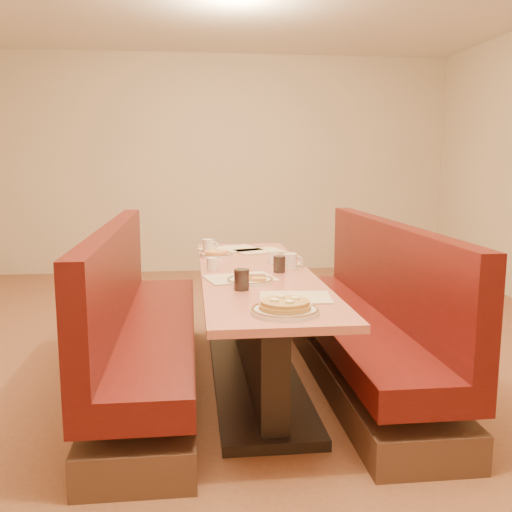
{
  "coord_description": "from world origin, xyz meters",
  "views": [
    {
      "loc": [
        -0.41,
        -3.54,
        1.44
      ],
      "look_at": [
        0.0,
        0.01,
        0.85
      ],
      "focal_mm": 40.0,
      "sensor_mm": 36.0,
      "label": 1
    }
  ],
  "objects": [
    {
      "name": "coffee_mug_b",
      "position": [
        -0.27,
        0.09,
        0.79
      ],
      "size": [
        0.11,
        0.07,
        0.08
      ],
      "rotation": [
        0.0,
        0.0,
        -0.11
      ],
      "color": "silver",
      "rests_on": "diner_table"
    },
    {
      "name": "coffee_mug_c",
      "position": [
        0.15,
        0.27,
        0.79
      ],
      "size": [
        0.11,
        0.08,
        0.09
      ],
      "rotation": [
        0.0,
        0.0,
        0.43
      ],
      "color": "silver",
      "rests_on": "diner_table"
    },
    {
      "name": "diner_table",
      "position": [
        0.0,
        0.0,
        0.37
      ],
      "size": [
        0.7,
        2.5,
        0.75
      ],
      "color": "black",
      "rests_on": "ground"
    },
    {
      "name": "placemat_near_right",
      "position": [
        0.12,
        -0.72,
        0.75
      ],
      "size": [
        0.39,
        0.31,
        0.0
      ],
      "primitive_type": "cube",
      "rotation": [
        0.0,
        0.0,
        -0.1
      ],
      "color": "beige",
      "rests_on": "diner_table"
    },
    {
      "name": "pancake_plate",
      "position": [
        0.02,
        -1.02,
        0.77
      ],
      "size": [
        0.32,
        0.32,
        0.07
      ],
      "rotation": [
        0.0,
        0.0,
        -0.2
      ],
      "color": "silver",
      "rests_on": "diner_table"
    },
    {
      "name": "soda_tumbler_near",
      "position": [
        -0.14,
        -0.51,
        0.81
      ],
      "size": [
        0.08,
        0.08,
        0.12
      ],
      "color": "black",
      "rests_on": "diner_table"
    },
    {
      "name": "extra_plate_far",
      "position": [
        -0.22,
        0.63,
        0.77
      ],
      "size": [
        0.25,
        0.25,
        0.05
      ],
      "rotation": [
        0.0,
        0.0,
        0.2
      ],
      "color": "silver",
      "rests_on": "diner_table"
    },
    {
      "name": "placemat_near_left",
      "position": [
        -0.12,
        -0.2,
        0.75
      ],
      "size": [
        0.46,
        0.38,
        0.0
      ],
      "primitive_type": "cube",
      "rotation": [
        0.0,
        0.0,
        0.23
      ],
      "color": "beige",
      "rests_on": "diner_table"
    },
    {
      "name": "booth_left",
      "position": [
        -0.73,
        0.0,
        0.36
      ],
      "size": [
        0.55,
        2.5,
        1.05
      ],
      "color": "#4C3326",
      "rests_on": "ground"
    },
    {
      "name": "coffee_mug_d",
      "position": [
        -0.27,
        0.88,
        0.8
      ],
      "size": [
        0.12,
        0.09,
        0.09
      ],
      "rotation": [
        0.0,
        0.0,
        -0.08
      ],
      "color": "silver",
      "rests_on": "diner_table"
    },
    {
      "name": "extra_plate_mid",
      "position": [
        0.25,
        0.14,
        0.76
      ],
      "size": [
        0.19,
        0.19,
        0.04
      ],
      "rotation": [
        0.0,
        0.0,
        0.33
      ],
      "color": "silver",
      "rests_on": "diner_table"
    },
    {
      "name": "eggs_plate",
      "position": [
        -0.07,
        -0.32,
        0.77
      ],
      "size": [
        0.27,
        0.27,
        0.05
      ],
      "rotation": [
        0.0,
        0.0,
        -0.23
      ],
      "color": "silver",
      "rests_on": "diner_table"
    },
    {
      "name": "room_envelope",
      "position": [
        0.0,
        0.0,
        1.93
      ],
      "size": [
        6.04,
        8.04,
        2.82
      ],
      "color": "beige",
      "rests_on": "ground"
    },
    {
      "name": "ground",
      "position": [
        0.0,
        0.0,
        0.0
      ],
      "size": [
        8.0,
        8.0,
        0.0
      ],
      "primitive_type": "plane",
      "color": "#9E6647",
      "rests_on": "ground"
    },
    {
      "name": "coffee_mug_a",
      "position": [
        0.23,
        0.08,
        0.8
      ],
      "size": [
        0.13,
        0.09,
        0.1
      ],
      "rotation": [
        0.0,
        0.0,
        0.04
      ],
      "color": "silver",
      "rests_on": "diner_table"
    },
    {
      "name": "placemat_far_right",
      "position": [
        0.12,
        0.83,
        0.75
      ],
      "size": [
        0.42,
        0.36,
        0.0
      ],
      "primitive_type": "cube",
      "rotation": [
        0.0,
        0.0,
        0.32
      ],
      "color": "beige",
      "rests_on": "diner_table"
    },
    {
      "name": "soda_tumbler_mid",
      "position": [
        0.14,
        -0.04,
        0.8
      ],
      "size": [
        0.08,
        0.08,
        0.11
      ],
      "color": "black",
      "rests_on": "diner_table"
    },
    {
      "name": "booth_right",
      "position": [
        0.73,
        0.0,
        0.36
      ],
      "size": [
        0.55,
        2.5,
        1.05
      ],
      "color": "#4C3326",
      "rests_on": "ground"
    },
    {
      "name": "placemat_far_left",
      "position": [
        -0.1,
        0.93,
        0.75
      ],
      "size": [
        0.54,
        0.48,
        0.0
      ],
      "primitive_type": "cube",
      "rotation": [
        0.0,
        0.0,
        0.4
      ],
      "color": "beige",
      "rests_on": "diner_table"
    }
  ]
}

